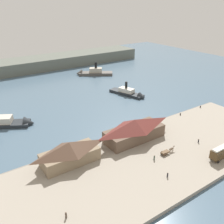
# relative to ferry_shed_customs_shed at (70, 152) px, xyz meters

# --- Properties ---
(ground_plane) EXTENTS (320.00, 320.00, 0.00)m
(ground_plane) POSITION_rel_ferry_shed_customs_shed_xyz_m (22.88, 9.81, -4.83)
(ground_plane) COLOR slate
(quay_promenade) EXTENTS (110.00, 36.00, 1.20)m
(quay_promenade) POSITION_rel_ferry_shed_customs_shed_xyz_m (22.88, -12.19, -4.23)
(quay_promenade) COLOR #9E9384
(quay_promenade) RESTS_ON ground
(seawall_edge) EXTENTS (110.00, 0.80, 1.00)m
(seawall_edge) POSITION_rel_ferry_shed_customs_shed_xyz_m (22.88, 6.21, -4.33)
(seawall_edge) COLOR gray
(seawall_edge) RESTS_ON ground
(ferry_shed_customs_shed) EXTENTS (17.75, 8.06, 7.14)m
(ferry_shed_customs_shed) POSITION_rel_ferry_shed_customs_shed_xyz_m (0.00, 0.00, 0.00)
(ferry_shed_customs_shed) COLOR #847056
(ferry_shed_customs_shed) RESTS_ON quay_promenade
(ferry_shed_east_terminal) EXTENTS (22.13, 9.00, 7.80)m
(ferry_shed_east_terminal) POSITION_rel_ferry_shed_customs_shed_xyz_m (24.93, -0.20, 0.34)
(ferry_shed_east_terminal) COLOR brown
(ferry_shed_east_terminal) RESTS_ON quay_promenade
(street_tram) EXTENTS (8.68, 2.78, 4.21)m
(street_tram) POSITION_rel_ferry_shed_customs_shed_xyz_m (40.21, -24.65, -1.17)
(street_tram) COLOR #4C381E
(street_tram) RESTS_ON quay_promenade
(horse_cart) EXTENTS (5.71, 1.48, 1.87)m
(horse_cart) POSITION_rel_ferry_shed_customs_shed_xyz_m (28.23, -13.34, -2.70)
(horse_cart) COLOR brown
(horse_cart) RESTS_ON quay_promenade
(pedestrian_near_east_shed) EXTENTS (0.40, 0.40, 1.61)m
(pedestrian_near_east_shed) POSITION_rel_ferry_shed_customs_shed_xyz_m (19.50, -21.83, -2.90)
(pedestrian_near_east_shed) COLOR #232328
(pedestrian_near_east_shed) RESTS_ON quay_promenade
(pedestrian_standing_center) EXTENTS (0.44, 0.44, 1.76)m
(pedestrian_standing_center) POSITION_rel_ferry_shed_customs_shed_xyz_m (22.12, -13.62, -2.83)
(pedestrian_standing_center) COLOR #3D4C42
(pedestrian_standing_center) RESTS_ON quay_promenade
(pedestrian_at_waters_edge) EXTENTS (0.44, 0.44, 1.76)m
(pedestrian_at_waters_edge) POSITION_rel_ferry_shed_customs_shed_xyz_m (-10.23, -18.89, -2.83)
(pedestrian_at_waters_edge) COLOR #4C3D33
(pedestrian_at_waters_edge) RESTS_ON quay_promenade
(pedestrian_walking_west) EXTENTS (0.38, 0.38, 1.54)m
(pedestrian_walking_west) POSITION_rel_ferry_shed_customs_shed_xyz_m (41.99, -14.75, -2.93)
(pedestrian_walking_west) COLOR #232328
(pedestrian_walking_west) RESTS_ON quay_promenade
(mooring_post_center_west) EXTENTS (0.44, 0.44, 0.90)m
(mooring_post_center_west) POSITION_rel_ferry_shed_customs_shed_xyz_m (68.18, 4.68, -3.18)
(mooring_post_center_west) COLOR black
(mooring_post_center_west) RESTS_ON quay_promenade
(mooring_post_center_east) EXTENTS (0.44, 0.44, 0.90)m
(mooring_post_center_east) POSITION_rel_ferry_shed_customs_shed_xyz_m (54.31, 4.38, -3.18)
(mooring_post_center_east) COLOR black
(mooring_post_center_east) RESTS_ON quay_promenade
(ferry_mid_harbor) EXTENTS (23.92, 18.52, 10.80)m
(ferry_mid_harbor) POSITION_rel_ferry_shed_customs_shed_xyz_m (55.96, 84.10, -3.36)
(ferry_mid_harbor) COLOR #514C47
(ferry_mid_harbor) RESTS_ON ground
(ferry_near_quay) EXTENTS (24.03, 17.01, 11.02)m
(ferry_near_quay) POSITION_rel_ferry_shed_customs_shed_xyz_m (-8.86, 38.51, -3.50)
(ferry_near_quay) COLOR #23282D
(ferry_near_quay) RESTS_ON ground
(ferry_departing_north) EXTENTS (10.85, 22.03, 8.67)m
(ferry_departing_north) POSITION_rel_ferry_shed_customs_shed_xyz_m (53.22, 37.90, -3.62)
(ferry_departing_north) COLOR #23282D
(ferry_departing_north) RESTS_ON ground
(far_headland) EXTENTS (180.00, 24.00, 8.00)m
(far_headland) POSITION_rel_ferry_shed_customs_shed_xyz_m (22.88, 119.81, -0.83)
(far_headland) COLOR #60665B
(far_headland) RESTS_ON ground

